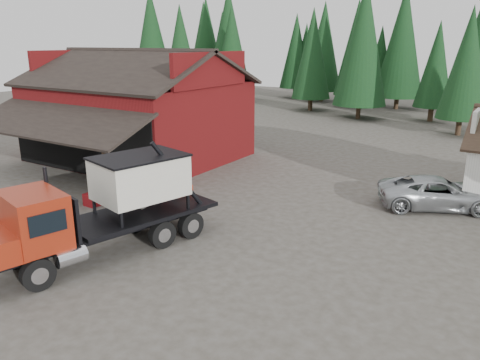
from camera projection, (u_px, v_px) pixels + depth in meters
The scene contains 9 objects.
ground at pixel (167, 244), 18.14m from camera, with size 120.00×120.00×0.00m, color #423D34.
red_barn at pixel (138, 118), 31.04m from camera, with size 12.80×13.63×7.18m.
conifer_backdrop at pixel (416, 112), 52.13m from camera, with size 76.00×16.00×16.00m, color #103219, non-canonical shape.
near_pine_a at pixel (181, 53), 50.29m from camera, with size 4.40×4.40×11.40m.
near_pine_b at pixel (467, 63), 37.66m from camera, with size 3.96×3.96×10.40m.
near_pine_d at pixel (363, 43), 45.61m from camera, with size 5.28×5.28×13.40m.
feed_truck at pixel (105, 205), 16.96m from camera, with size 4.50×9.18×4.01m.
silver_car at pixel (438, 193), 21.91m from camera, with size 2.48×5.38×1.50m, color #B2B6BB.
equip_box at pixel (97, 198), 22.57m from camera, with size 0.70×1.10×0.60m, color maroon.
Camera 1 is at (11.33, -12.56, 7.57)m, focal length 35.00 mm.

